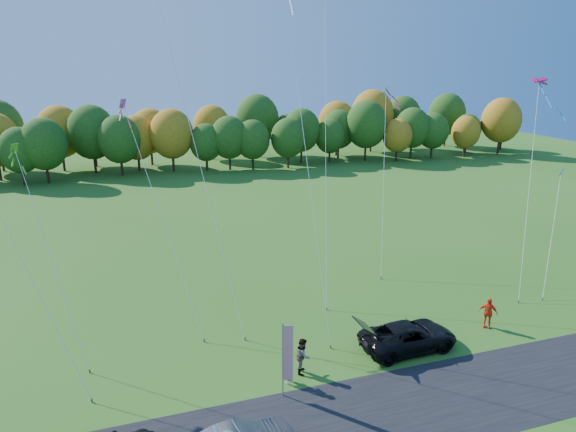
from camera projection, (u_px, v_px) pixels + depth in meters
name	position (u px, v px, depth m)	size (l,w,h in m)	color
ground	(323.00, 372.00, 27.37)	(160.00, 160.00, 0.00)	#2C5B18
asphalt_strip	(355.00, 420.00, 23.73)	(90.00, 6.00, 0.01)	black
tree_line	(187.00, 171.00, 77.39)	(116.00, 12.00, 10.00)	#1E4711
black_suv	(408.00, 336.00, 29.41)	(2.62, 5.68, 1.58)	black
person_tailgate_a	(288.00, 366.00, 26.28)	(0.70, 0.46, 1.92)	silver
person_tailgate_b	(303.00, 355.00, 27.16)	(0.95, 0.74, 1.96)	gray
person_east	(488.00, 313.00, 31.76)	(1.14, 0.48, 1.95)	#F83917
feather_flag	(287.00, 352.00, 24.77)	(0.50, 0.24, 4.00)	#999999
kite_delta_blue	(188.00, 120.00, 30.34)	(5.62, 10.01, 26.00)	#4C3F33
kite_parafoil_orange	(326.00, 111.00, 36.89)	(6.22, 13.05, 25.36)	#4C3F33
kite_delta_red	(301.00, 105.00, 29.98)	(2.95, 9.19, 23.60)	#4C3F33
kite_parafoil_rainbow	(530.00, 183.00, 37.64)	(8.34, 8.42, 15.06)	#4C3F33
kite_diamond_yellow	(31.00, 277.00, 26.09)	(5.56, 8.07, 11.24)	#4C3F33
kite_diamond_green	(51.00, 257.00, 27.66)	(3.38, 5.80, 11.88)	#4C3F33
kite_diamond_white	(384.00, 178.00, 40.75)	(4.09, 7.73, 14.54)	#4C3F33
kite_diamond_pink	(161.00, 216.00, 31.70)	(3.84, 8.89, 13.89)	#4C3F33
kite_diamond_blue_low	(552.00, 232.00, 37.36)	(5.50, 5.32, 8.34)	#4C3F33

